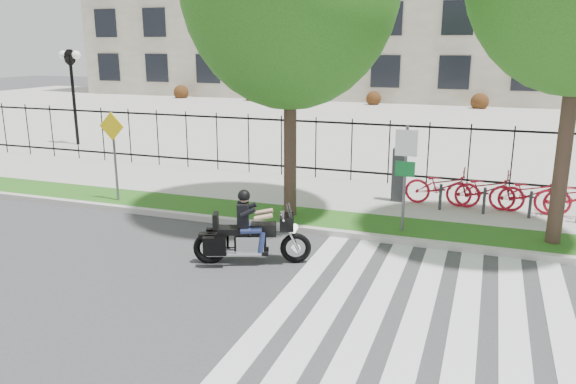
% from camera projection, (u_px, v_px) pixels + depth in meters
% --- Properties ---
extents(ground, '(120.00, 120.00, 0.00)m').
position_uv_depth(ground, '(167.00, 293.00, 10.28)').
color(ground, '#3A3A3C').
rests_on(ground, ground).
extents(curb, '(60.00, 0.20, 0.15)m').
position_uv_depth(curb, '(255.00, 224.00, 13.99)').
color(curb, '#B6B4AC').
rests_on(curb, ground).
extents(grass_verge, '(60.00, 1.50, 0.15)m').
position_uv_depth(grass_verge, '(268.00, 215.00, 14.76)').
color(grass_verge, '#1A5916').
rests_on(grass_verge, ground).
extents(sidewalk, '(60.00, 3.50, 0.15)m').
position_uv_depth(sidewalk, '(298.00, 192.00, 17.04)').
color(sidewalk, '#AFADA4').
rests_on(sidewalk, ground).
extents(plaza, '(80.00, 34.00, 0.10)m').
position_uv_depth(plaza, '(395.00, 122.00, 33.00)').
color(plaza, '#AFADA4').
rests_on(plaza, ground).
extents(crosswalk_stripes, '(5.70, 8.00, 0.01)m').
position_uv_depth(crosswalk_stripes, '(437.00, 337.00, 8.69)').
color(crosswalk_stripes, silver).
rests_on(crosswalk_stripes, ground).
extents(iron_fence, '(30.00, 0.06, 2.00)m').
position_uv_depth(iron_fence, '(316.00, 148.00, 18.36)').
color(iron_fence, black).
rests_on(iron_fence, sidewalk).
extents(lamp_post_left, '(1.06, 0.70, 4.25)m').
position_uv_depth(lamp_post_left, '(71.00, 74.00, 24.34)').
color(lamp_post_left, black).
rests_on(lamp_post_left, ground).
extents(sign_pole_regulatory, '(0.50, 0.09, 2.50)m').
position_uv_depth(sign_pole_regulatory, '(405.00, 165.00, 12.83)').
color(sign_pole_regulatory, '#59595B').
rests_on(sign_pole_regulatory, grass_verge).
extents(sign_pole_warning, '(0.78, 0.09, 2.49)m').
position_uv_depth(sign_pole_warning, '(114.00, 145.00, 15.47)').
color(sign_pole_warning, '#59595B').
rests_on(sign_pole_warning, grass_verge).
extents(motorcycle_rider, '(2.34, 1.22, 1.89)m').
position_uv_depth(motorcycle_rider, '(251.00, 234.00, 11.54)').
color(motorcycle_rider, black).
rests_on(motorcycle_rider, ground).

